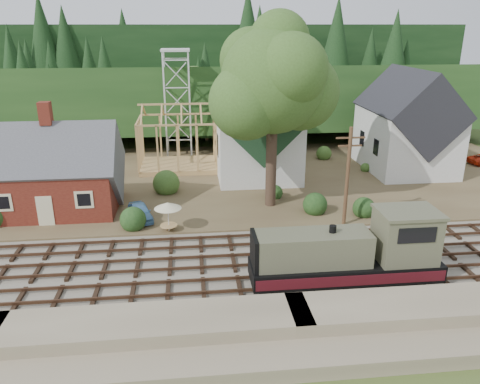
{
  "coord_description": "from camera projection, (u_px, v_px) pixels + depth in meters",
  "views": [
    {
      "loc": [
        -4.69,
        -27.26,
        15.03
      ],
      "look_at": [
        -1.07,
        6.0,
        3.0
      ],
      "focal_mm": 35.0,
      "sensor_mm": 36.0,
      "label": 1
    }
  ],
  "objects": [
    {
      "name": "ground",
      "position": [
        266.0,
        264.0,
        31.07
      ],
      "size": [
        140.0,
        140.0,
        0.0
      ],
      "primitive_type": "plane",
      "color": "#384C1E",
      "rests_on": "ground"
    },
    {
      "name": "depot",
      "position": [
        54.0,
        176.0,
        38.64
      ],
      "size": [
        10.8,
        7.41,
        9.0
      ],
      "color": "#561913",
      "rests_on": "village_flat"
    },
    {
      "name": "car_green",
      "position": [
        39.0,
        207.0,
        38.05
      ],
      "size": [
        4.3,
        2.42,
        1.34
      ],
      "primitive_type": "imported",
      "rotation": [
        0.0,
        0.0,
        1.31
      ],
      "color": "#78A773",
      "rests_on": "village_flat"
    },
    {
      "name": "embankment",
      "position": [
        293.0,
        347.0,
        23.12
      ],
      "size": [
        64.0,
        5.0,
        1.6
      ],
      "primitive_type": "cube",
      "color": "#7F7259",
      "rests_on": "ground"
    },
    {
      "name": "car_blue",
      "position": [
        140.0,
        212.0,
        37.22
      ],
      "size": [
        2.57,
        4.04,
        1.28
      ],
      "primitive_type": "imported",
      "rotation": [
        0.0,
        0.0,
        0.3
      ],
      "color": "#5C93C6",
      "rests_on": "village_flat"
    },
    {
      "name": "church",
      "position": [
        255.0,
        126.0,
        47.93
      ],
      "size": [
        8.4,
        15.17,
        13.0
      ],
      "color": "silver",
      "rests_on": "village_flat"
    },
    {
      "name": "hillside",
      "position": [
        221.0,
        130.0,
        70.36
      ],
      "size": [
        70.0,
        28.96,
        12.74
      ],
      "primitive_type": "cube",
      "rotation": [
        -0.17,
        0.0,
        0.0
      ],
      "color": "#1E3F19",
      "rests_on": "ground"
    },
    {
      "name": "ridge",
      "position": [
        215.0,
        112.0,
        85.32
      ],
      "size": [
        80.0,
        20.0,
        12.0
      ],
      "primitive_type": "cube",
      "color": "black",
      "rests_on": "ground"
    },
    {
      "name": "railroad_bed",
      "position": [
        266.0,
        263.0,
        31.04
      ],
      "size": [
        64.0,
        11.0,
        0.16
      ],
      "primitive_type": "cube",
      "color": "#726B5B",
      "rests_on": "ground"
    },
    {
      "name": "lattice_tower",
      "position": [
        176.0,
        71.0,
        53.25
      ],
      "size": [
        3.2,
        3.2,
        12.12
      ],
      "color": "silver",
      "rests_on": "village_flat"
    },
    {
      "name": "timber_frame",
      "position": [
        178.0,
        141.0,
        49.93
      ],
      "size": [
        8.2,
        6.2,
        6.99
      ],
      "color": "tan",
      "rests_on": "village_flat"
    },
    {
      "name": "patio_set",
      "position": [
        168.0,
        207.0,
        34.79
      ],
      "size": [
        2.03,
        2.03,
        2.26
      ],
      "color": "silver",
      "rests_on": "village_flat"
    },
    {
      "name": "farmhouse",
      "position": [
        407.0,
        127.0,
        49.03
      ],
      "size": [
        8.4,
        10.8,
        10.6
      ],
      "color": "silver",
      "rests_on": "village_flat"
    },
    {
      "name": "big_tree",
      "position": [
        275.0,
        88.0,
        37.26
      ],
      "size": [
        10.9,
        8.4,
        14.7
      ],
      "color": "#38281E",
      "rests_on": "village_flat"
    },
    {
      "name": "telegraph_pole_near",
      "position": [
        347.0,
        176.0,
        35.21
      ],
      "size": [
        2.2,
        0.28,
        8.0
      ],
      "color": "#4C331E",
      "rests_on": "ground"
    },
    {
      "name": "village_flat",
      "position": [
        238.0,
        178.0,
        47.85
      ],
      "size": [
        64.0,
        26.0,
        0.3
      ],
      "primitive_type": "cube",
      "color": "brown",
      "rests_on": "ground"
    },
    {
      "name": "locomotive",
      "position": [
        353.0,
        254.0,
        28.06
      ],
      "size": [
        11.34,
        2.83,
        4.55
      ],
      "color": "black",
      "rests_on": "railroad_bed"
    }
  ]
}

